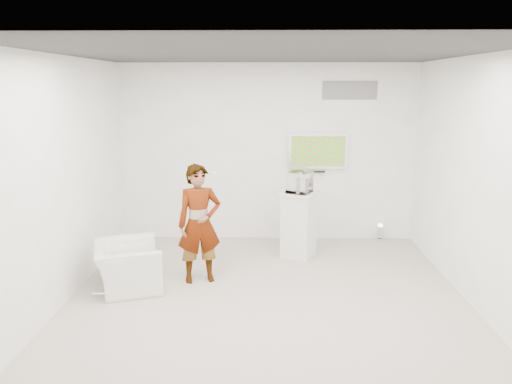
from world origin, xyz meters
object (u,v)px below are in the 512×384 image
(pedestal, at_px, (299,224))
(floor_uplight, at_px, (380,233))
(tv, at_px, (318,151))
(person, at_px, (199,224))
(armchair, at_px, (128,266))

(pedestal, distance_m, floor_uplight, 1.68)
(tv, height_order, person, tv)
(tv, height_order, pedestal, tv)
(person, bearing_deg, pedestal, 20.14)
(person, height_order, pedestal, person)
(tv, distance_m, person, 2.71)
(person, relative_size, floor_uplight, 5.42)
(tv, bearing_deg, armchair, -140.79)
(armchair, distance_m, floor_uplight, 4.33)
(floor_uplight, bearing_deg, tv, 174.74)
(person, bearing_deg, armchair, -179.90)
(person, height_order, armchair, person)
(tv, xyz_separation_m, armchair, (-2.69, -2.20, -1.25))
(tv, distance_m, pedestal, 1.40)
(floor_uplight, bearing_deg, pedestal, -152.05)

